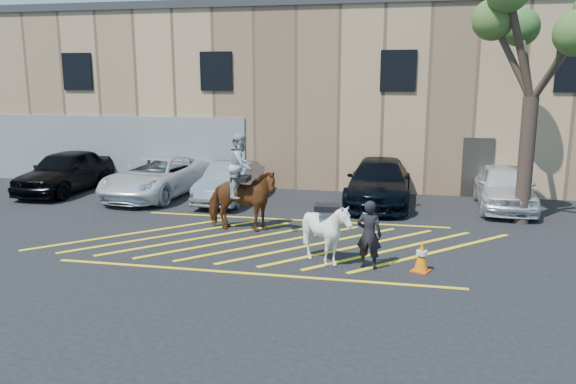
% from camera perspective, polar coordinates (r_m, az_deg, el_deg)
% --- Properties ---
extents(ground, '(90.00, 90.00, 0.00)m').
position_cam_1_polar(ground, '(15.42, -1.11, -4.84)').
color(ground, black).
rests_on(ground, ground).
extents(car_black_suv, '(1.98, 4.79, 1.62)m').
position_cam_1_polar(car_black_suv, '(23.30, -21.68, 1.98)').
color(car_black_suv, black).
rests_on(car_black_suv, ground).
extents(car_white_pickup, '(2.83, 5.45, 1.47)m').
position_cam_1_polar(car_white_pickup, '(21.42, -13.23, 1.51)').
color(car_white_pickup, white).
rests_on(car_white_pickup, ground).
extents(car_silver_sedan, '(1.55, 4.20, 1.37)m').
position_cam_1_polar(car_silver_sedan, '(20.19, -5.91, 1.02)').
color(car_silver_sedan, gray).
rests_on(car_silver_sedan, ground).
extents(car_blue_suv, '(2.19, 5.29, 1.53)m').
position_cam_1_polar(car_blue_suv, '(19.93, 9.24, 1.02)').
color(car_blue_suv, black).
rests_on(car_blue_suv, ground).
extents(car_white_suv, '(1.93, 4.45, 1.50)m').
position_cam_1_polar(car_white_suv, '(20.20, 21.13, 0.48)').
color(car_white_suv, white).
rests_on(car_white_suv, ground).
extents(handler, '(0.65, 0.48, 1.61)m').
position_cam_1_polar(handler, '(13.09, 8.23, -4.30)').
color(handler, black).
rests_on(handler, ground).
extents(warehouse, '(32.42, 10.20, 7.30)m').
position_cam_1_polar(warehouse, '(26.64, 4.61, 9.99)').
color(warehouse, tan).
rests_on(warehouse, ground).
extents(hatching_zone, '(12.60, 5.12, 0.01)m').
position_cam_1_polar(hatching_zone, '(15.14, -1.36, -5.13)').
color(hatching_zone, yellow).
rests_on(hatching_zone, ground).
extents(mounted_bay, '(2.16, 1.02, 2.83)m').
position_cam_1_polar(mounted_bay, '(16.07, -4.78, -0.01)').
color(mounted_bay, '#5C2815').
rests_on(mounted_bay, ground).
extents(saddled_white, '(1.34, 1.48, 1.54)m').
position_cam_1_polar(saddled_white, '(13.26, 3.93, -4.10)').
color(saddled_white, white).
rests_on(saddled_white, ground).
extents(traffic_cone, '(0.50, 0.50, 0.73)m').
position_cam_1_polar(traffic_cone, '(13.21, 13.42, -6.34)').
color(traffic_cone, '#ED4909').
rests_on(traffic_cone, ground).
extents(tree, '(3.99, 4.37, 7.31)m').
position_cam_1_polar(tree, '(18.11, 23.94, 14.83)').
color(tree, '#412F27').
rests_on(tree, ground).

